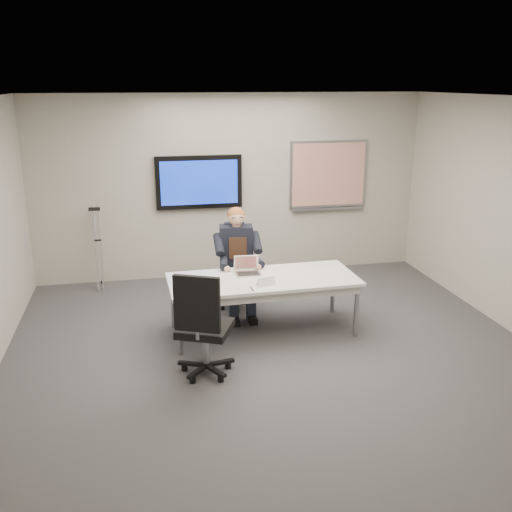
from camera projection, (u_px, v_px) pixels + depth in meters
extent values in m
cube|color=#373739|center=(276.00, 358.00, 6.37)|extent=(6.00, 6.00, 0.02)
cube|color=silver|center=(279.00, 99.00, 5.54)|extent=(6.00, 6.00, 0.02)
cube|color=#A6A296|center=(231.00, 187.00, 8.76)|extent=(6.00, 0.02, 2.80)
cube|color=#A6A296|center=(407.00, 378.00, 3.15)|extent=(6.00, 0.02, 2.80)
cube|color=silver|center=(263.00, 279.00, 6.85)|extent=(2.29, 1.00, 0.04)
cube|color=silver|center=(263.00, 285.00, 6.88)|extent=(2.19, 0.91, 0.09)
cylinder|color=gray|center=(180.00, 328.00, 6.36)|extent=(0.06, 0.06, 0.66)
cylinder|color=gray|center=(356.00, 311.00, 6.82)|extent=(0.06, 0.06, 0.66)
cylinder|color=gray|center=(173.00, 302.00, 7.09)|extent=(0.06, 0.06, 0.66)
cylinder|color=gray|center=(333.00, 288.00, 7.56)|extent=(0.06, 0.06, 0.66)
cube|color=black|center=(199.00, 182.00, 8.59)|extent=(1.30, 0.08, 0.80)
cube|color=navy|center=(199.00, 183.00, 8.55)|extent=(1.16, 0.01, 0.66)
cube|color=gray|center=(328.00, 174.00, 8.99)|extent=(1.25, 0.04, 1.05)
cube|color=silver|center=(329.00, 174.00, 8.97)|extent=(1.18, 0.01, 0.98)
cube|color=gray|center=(328.00, 209.00, 9.12)|extent=(1.18, 0.05, 0.04)
cylinder|color=gray|center=(236.00, 290.00, 7.71)|extent=(0.05, 0.05, 0.33)
cube|color=black|center=(236.00, 279.00, 7.66)|extent=(0.55, 0.55, 0.06)
cube|color=black|center=(240.00, 253.00, 7.76)|extent=(0.37, 0.20, 0.47)
cylinder|color=gray|center=(206.00, 346.00, 5.96)|extent=(0.07, 0.07, 0.40)
cube|color=black|center=(205.00, 328.00, 5.90)|extent=(0.68, 0.68, 0.08)
cube|color=black|center=(197.00, 304.00, 5.57)|extent=(0.45, 0.24, 0.58)
cube|color=black|center=(236.00, 248.00, 7.51)|extent=(0.46, 0.30, 0.60)
cube|color=#352015|center=(238.00, 248.00, 7.38)|extent=(0.23, 0.05, 0.29)
sphere|color=#E8A98E|center=(236.00, 217.00, 7.36)|extent=(0.22, 0.22, 0.22)
ellipsoid|color=brown|center=(236.00, 214.00, 7.36)|extent=(0.23, 0.23, 0.19)
cube|color=silver|center=(248.00, 274.00, 6.96)|extent=(0.31, 0.23, 0.02)
cube|color=black|center=(248.00, 274.00, 6.95)|extent=(0.26, 0.16, 0.00)
cube|color=silver|center=(246.00, 262.00, 7.06)|extent=(0.31, 0.09, 0.20)
cube|color=red|center=(246.00, 262.00, 7.05)|extent=(0.27, 0.07, 0.17)
cylinder|color=black|center=(252.00, 289.00, 6.48)|extent=(0.02, 0.14, 0.01)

